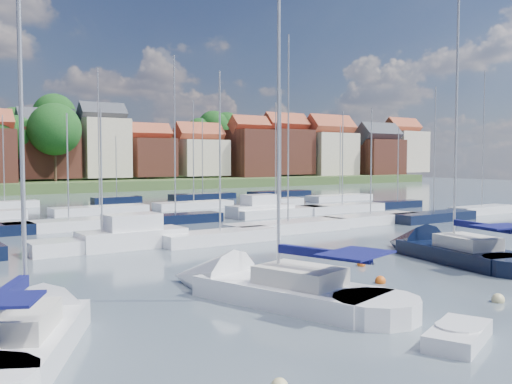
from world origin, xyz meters
TOP-DOWN VIEW (x-y plane):
  - ground at (0.00, 40.00)m, footprint 260.00×260.00m
  - sailboat_left at (-15.55, 3.19)m, footprint 7.48×10.69m
  - sailboat_centre at (-6.13, 4.18)m, footprint 6.57×12.79m
  - sailboat_navy at (8.49, 6.04)m, footprint 5.64×12.61m
  - tender at (-4.41, -4.46)m, footprint 3.47×2.54m
  - buoy_c at (-5.38, -0.43)m, footprint 0.49×0.49m
  - buoy_d at (1.45, -2.12)m, footprint 0.52×0.52m
  - buoy_e at (2.50, 6.73)m, footprint 0.47×0.47m
  - buoy_g at (-6.51, 4.19)m, footprint 0.51×0.51m
  - buoy_h at (0.15, 3.12)m, footprint 0.51×0.51m
  - marina_field at (1.91, 35.15)m, footprint 79.62×41.41m

SIDE VIEW (x-z plane):
  - ground at x=0.00m, z-range 0.00..0.00m
  - buoy_c at x=-5.38m, z-range -0.24..0.24m
  - buoy_d at x=1.45m, z-range -0.26..0.26m
  - buoy_e at x=2.50m, z-range -0.24..0.24m
  - buoy_g at x=-6.51m, z-range -0.26..0.26m
  - buoy_h at x=0.15m, z-range -0.25..0.25m
  - tender at x=-4.41m, z-range -0.08..0.60m
  - sailboat_centre at x=-6.13m, z-range -8.03..8.73m
  - sailboat_navy at x=8.49m, z-range -8.09..8.79m
  - sailboat_left at x=-15.55m, z-range -6.88..7.60m
  - marina_field at x=1.91m, z-range -7.53..8.40m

